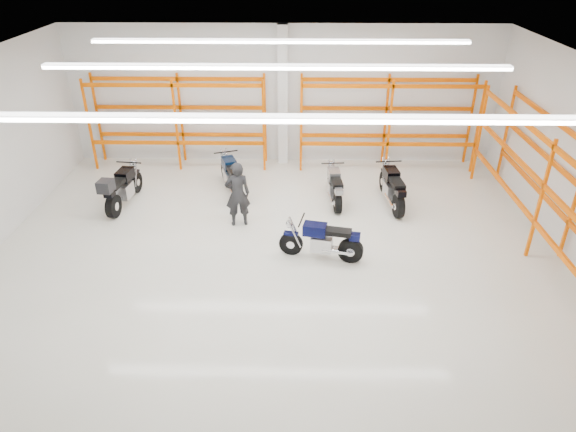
{
  "coord_description": "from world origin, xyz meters",
  "views": [
    {
      "loc": [
        0.46,
        -10.61,
        6.88
      ],
      "look_at": [
        0.26,
        0.5,
        0.77
      ],
      "focal_mm": 32.0,
      "sensor_mm": 36.0,
      "label": 1
    }
  ],
  "objects_px": {
    "standing_man": "(238,194)",
    "structural_column": "(283,97)",
    "motorcycle_back_c": "(335,188)",
    "motorcycle_back_a": "(121,189)",
    "motorcycle_main": "(325,241)",
    "motorcycle_back_b": "(232,177)",
    "motorcycle_back_d": "(392,189)"
  },
  "relations": [
    {
      "from": "motorcycle_back_a",
      "to": "motorcycle_back_d",
      "type": "height_order",
      "value": "motorcycle_back_a"
    },
    {
      "from": "motorcycle_back_d",
      "to": "structural_column",
      "type": "height_order",
      "value": "structural_column"
    },
    {
      "from": "motorcycle_back_a",
      "to": "motorcycle_back_d",
      "type": "bearing_deg",
      "value": 1.95
    },
    {
      "from": "motorcycle_back_c",
      "to": "structural_column",
      "type": "bearing_deg",
      "value": 117.23
    },
    {
      "from": "motorcycle_main",
      "to": "standing_man",
      "type": "relative_size",
      "value": 1.13
    },
    {
      "from": "motorcycle_back_a",
      "to": "motorcycle_back_c",
      "type": "bearing_deg",
      "value": 3.94
    },
    {
      "from": "motorcycle_back_b",
      "to": "standing_man",
      "type": "relative_size",
      "value": 1.18
    },
    {
      "from": "motorcycle_back_d",
      "to": "structural_column",
      "type": "xyz_separation_m",
      "value": [
        -3.2,
        3.2,
        1.73
      ]
    },
    {
      "from": "motorcycle_main",
      "to": "motorcycle_back_b",
      "type": "relative_size",
      "value": 0.95
    },
    {
      "from": "motorcycle_back_d",
      "to": "standing_man",
      "type": "height_order",
      "value": "standing_man"
    },
    {
      "from": "structural_column",
      "to": "motorcycle_back_a",
      "type": "bearing_deg",
      "value": -142.42
    },
    {
      "from": "motorcycle_back_c",
      "to": "motorcycle_back_a",
      "type": "bearing_deg",
      "value": -176.06
    },
    {
      "from": "motorcycle_main",
      "to": "structural_column",
      "type": "relative_size",
      "value": 0.45
    },
    {
      "from": "motorcycle_back_c",
      "to": "standing_man",
      "type": "bearing_deg",
      "value": -153.05
    },
    {
      "from": "motorcycle_main",
      "to": "motorcycle_back_a",
      "type": "distance_m",
      "value": 6.2
    },
    {
      "from": "motorcycle_back_a",
      "to": "standing_man",
      "type": "relative_size",
      "value": 1.3
    },
    {
      "from": "motorcycle_back_d",
      "to": "motorcycle_back_a",
      "type": "bearing_deg",
      "value": -178.05
    },
    {
      "from": "motorcycle_back_c",
      "to": "motorcycle_back_d",
      "type": "xyz_separation_m",
      "value": [
        1.64,
        -0.16,
        0.05
      ]
    },
    {
      "from": "motorcycle_back_c",
      "to": "standing_man",
      "type": "height_order",
      "value": "standing_man"
    },
    {
      "from": "motorcycle_back_a",
      "to": "structural_column",
      "type": "relative_size",
      "value": 0.52
    },
    {
      "from": "standing_man",
      "to": "motorcycle_back_d",
      "type": "bearing_deg",
      "value": -176.05
    },
    {
      "from": "motorcycle_back_b",
      "to": "motorcycle_back_d",
      "type": "distance_m",
      "value": 4.75
    },
    {
      "from": "motorcycle_main",
      "to": "standing_man",
      "type": "distance_m",
      "value": 2.79
    },
    {
      "from": "standing_man",
      "to": "structural_column",
      "type": "bearing_deg",
      "value": -115.43
    },
    {
      "from": "standing_man",
      "to": "structural_column",
      "type": "distance_m",
      "value": 4.72
    },
    {
      "from": "motorcycle_back_c",
      "to": "standing_man",
      "type": "relative_size",
      "value": 1.14
    },
    {
      "from": "motorcycle_back_c",
      "to": "standing_man",
      "type": "xyz_separation_m",
      "value": [
        -2.65,
        -1.35,
        0.43
      ]
    },
    {
      "from": "motorcycle_main",
      "to": "structural_column",
      "type": "bearing_deg",
      "value": 100.77
    },
    {
      "from": "motorcycle_back_b",
      "to": "motorcycle_back_c",
      "type": "xyz_separation_m",
      "value": [
        3.05,
        -0.62,
        -0.04
      ]
    },
    {
      "from": "motorcycle_back_d",
      "to": "structural_column",
      "type": "relative_size",
      "value": 0.5
    },
    {
      "from": "motorcycle_back_a",
      "to": "structural_column",
      "type": "distance_m",
      "value": 5.92
    },
    {
      "from": "motorcycle_main",
      "to": "motorcycle_back_b",
      "type": "height_order",
      "value": "motorcycle_back_b"
    }
  ]
}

